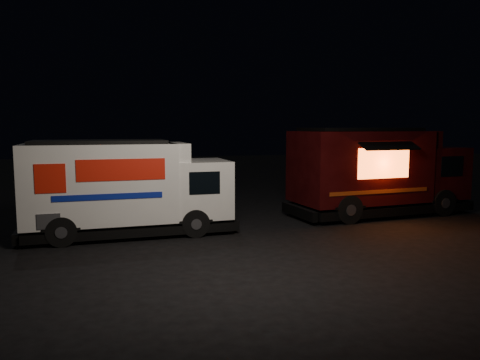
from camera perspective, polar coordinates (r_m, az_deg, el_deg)
ground at (r=14.17m, az=-0.07°, el=-7.34°), size 80.00×80.00×0.00m
white_truck at (r=15.08m, az=-13.26°, el=-0.90°), size 6.70×2.58×2.99m
red_truck at (r=18.90m, az=16.66°, el=1.03°), size 7.45×3.44×3.35m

